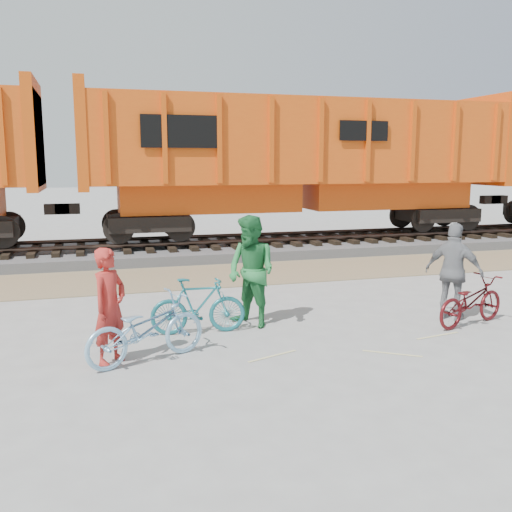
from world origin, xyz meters
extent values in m
plane|color=#9E9E99|center=(0.00, 0.00, 0.00)|extent=(120.00, 120.00, 0.00)
cube|color=#897355|center=(0.00, 5.50, 0.01)|extent=(120.00, 3.00, 0.02)
cube|color=slate|center=(0.00, 9.00, 0.15)|extent=(120.00, 4.00, 0.30)
cube|color=black|center=(0.00, 9.00, 0.36)|extent=(0.22, 2.60, 0.12)
cube|color=black|center=(6.50, 9.00, 0.36)|extent=(0.22, 2.60, 0.12)
cylinder|color=#382821|center=(0.00, 8.28, 0.48)|extent=(120.00, 0.12, 0.12)
cylinder|color=#382821|center=(0.00, 9.72, 0.48)|extent=(120.00, 0.12, 0.12)
cube|color=#C7470C|center=(-5.01, 9.00, 3.64)|extent=(0.30, 3.06, 3.10)
cube|color=black|center=(3.14, 9.00, 0.94)|extent=(11.20, 2.20, 0.80)
cube|color=#D44E0E|center=(3.14, 9.00, 1.79)|extent=(11.76, 1.65, 0.90)
cube|color=#D44E0E|center=(3.14, 9.00, 3.54)|extent=(14.00, 3.00, 2.60)
cube|color=#C7470C|center=(-3.71, 9.00, 3.64)|extent=(0.30, 3.06, 3.10)
cube|color=#C7470C|center=(9.99, 9.00, 3.64)|extent=(0.30, 3.06, 3.10)
cube|color=black|center=(-1.06, 7.42, 3.74)|extent=(2.20, 0.04, 0.90)
imported|color=#87BADE|center=(-2.85, -0.49, 0.50)|extent=(2.00, 1.33, 0.99)
imported|color=#1C6B74|center=(-1.86, 0.67, 0.49)|extent=(1.65, 0.58, 0.97)
imported|color=#4E0E11|center=(2.93, -0.18, 0.44)|extent=(1.78, 1.07, 0.89)
imported|color=#AB2721|center=(-3.35, -0.39, 0.85)|extent=(0.72, 0.74, 1.70)
imported|color=#237237|center=(-0.86, 0.87, 0.99)|extent=(1.15, 1.22, 1.99)
imported|color=gray|center=(2.83, 0.22, 0.91)|extent=(0.99, 1.12, 1.81)
camera|label=1|loc=(-3.54, -8.67, 2.91)|focal=40.00mm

